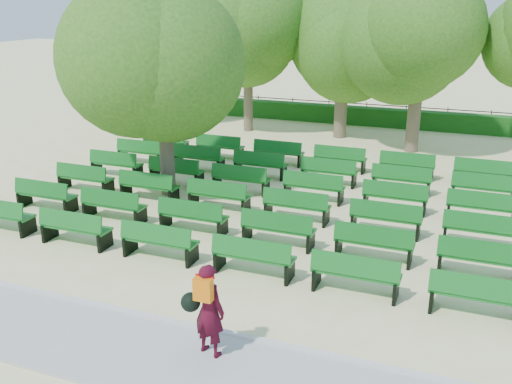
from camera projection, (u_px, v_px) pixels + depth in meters
ground at (243, 213)px, 17.32m from camera, size 120.00×120.00×0.00m
paving at (96, 343)px, 10.78m from camera, size 30.00×2.20×0.06m
curb at (129, 312)px, 11.79m from camera, size 30.00×0.12×0.10m
hedge at (345, 115)px, 29.54m from camera, size 26.00×0.70×0.90m
fence at (347, 122)px, 30.04m from camera, size 26.00×0.10×1.02m
tree_line at (326, 140)px, 26.15m from camera, size 21.80×6.80×7.04m
bench_array at (268, 202)px, 17.95m from camera, size 1.97×0.70×1.23m
tree_among at (162, 65)px, 17.70m from camera, size 4.75×4.75×6.38m
person at (207, 308)px, 10.13m from camera, size 0.88×0.58×1.78m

